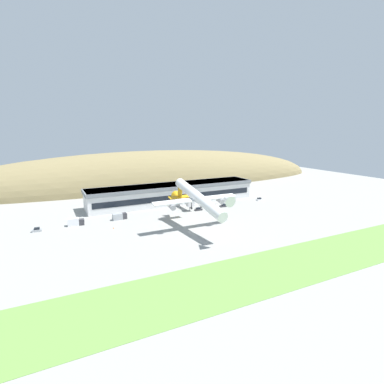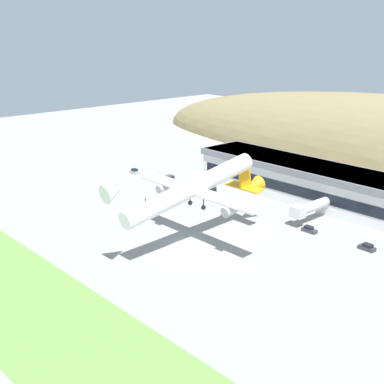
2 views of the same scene
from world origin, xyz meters
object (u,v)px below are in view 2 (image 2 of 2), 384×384
(traffic_cone_0, at_px, (164,197))
(service_car_0, at_px, (367,247))
(cargo_airplane, at_px, (194,189))
(service_car_1, at_px, (134,171))
(terminal_building, at_px, (341,188))
(fuel_truck, at_px, (206,190))
(jetway_0, at_px, (309,208))
(service_car_3, at_px, (309,230))
(box_truck, at_px, (165,177))

(traffic_cone_0, bearing_deg, service_car_0, 9.40)
(service_car_0, bearing_deg, cargo_airplane, -138.30)
(cargo_airplane, distance_m, service_car_1, 66.24)
(terminal_building, height_order, fuel_truck, terminal_building)
(jetway_0, xyz_separation_m, service_car_1, (-69.21, -4.74, -3.29))
(service_car_3, bearing_deg, cargo_airplane, -118.63)
(cargo_airplane, bearing_deg, fuel_truck, 132.10)
(jetway_0, relative_size, cargo_airplane, 0.29)
(terminal_building, distance_m, traffic_cone_0, 50.44)
(box_truck, bearing_deg, service_car_1, -174.09)
(jetway_0, bearing_deg, service_car_1, -176.08)
(box_truck, bearing_deg, service_car_0, -1.20)
(jetway_0, relative_size, box_truck, 1.99)
(terminal_building, relative_size, service_car_0, 24.25)
(terminal_building, height_order, cargo_airplane, cargo_airplane)
(terminal_building, xyz_separation_m, cargo_airplane, (-9.01, -46.61, 7.18))
(fuel_truck, bearing_deg, jetway_0, 4.67)
(terminal_building, height_order, jetway_0, terminal_building)
(traffic_cone_0, bearing_deg, box_truck, 139.73)
(service_car_1, height_order, service_car_3, service_car_1)
(service_car_0, xyz_separation_m, service_car_3, (-15.50, -0.58, -0.00))
(terminal_building, distance_m, box_truck, 56.92)
(service_car_0, distance_m, box_truck, 74.12)
(service_car_0, bearing_deg, terminal_building, 135.37)
(jetway_0, bearing_deg, terminal_building, 92.71)
(terminal_building, height_order, traffic_cone_0, terminal_building)
(jetway_0, distance_m, fuel_truck, 35.42)
(traffic_cone_0, bearing_deg, service_car_3, 11.85)
(jetway_0, xyz_separation_m, box_truck, (-54.29, -3.19, -2.44))
(jetway_0, height_order, fuel_truck, jetway_0)
(service_car_1, relative_size, box_truck, 0.54)
(terminal_building, relative_size, jetway_0, 6.95)
(service_car_0, distance_m, fuel_truck, 55.06)
(terminal_building, distance_m, fuel_truck, 39.37)
(jetway_0, height_order, service_car_1, jetway_0)
(cargo_airplane, distance_m, traffic_cone_0, 37.28)
(terminal_building, height_order, box_truck, terminal_building)
(terminal_building, bearing_deg, cargo_airplane, -100.94)
(service_car_3, distance_m, traffic_cone_0, 45.94)
(jetway_0, relative_size, traffic_cone_0, 23.57)
(jetway_0, xyz_separation_m, traffic_cone_0, (-40.65, -14.75, -3.71))
(terminal_building, bearing_deg, traffic_cone_0, -142.80)
(service_car_0, xyz_separation_m, box_truck, (-74.10, 1.55, 0.92))
(service_car_1, relative_size, service_car_3, 0.95)
(service_car_0, height_order, traffic_cone_0, service_car_0)
(jetway_0, distance_m, cargo_airplane, 33.85)
(cargo_airplane, xyz_separation_m, service_car_1, (-59.47, 26.33, -12.56))
(jetway_0, distance_m, service_car_1, 69.45)
(service_car_3, bearing_deg, box_truck, 177.92)
(jetway_0, bearing_deg, cargo_airplane, -107.41)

